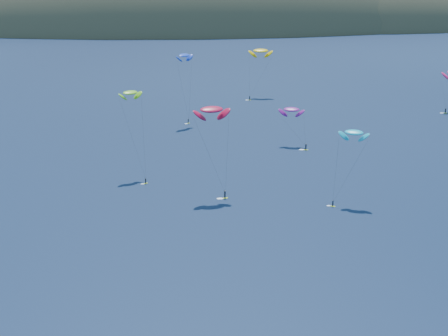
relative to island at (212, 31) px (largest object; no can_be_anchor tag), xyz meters
name	(u,v)px	position (x,y,z in m)	size (l,w,h in m)	color
island	(212,31)	(0.00, 0.00, 0.00)	(730.00, 300.00, 210.00)	#3D3526
kitesurfer_3	(130,93)	(-54.89, -457.47, 34.92)	(8.16, 13.77, 26.14)	#E8FF1C
kitesurfer_4	(184,55)	(-37.77, -399.66, 36.66)	(8.14, 7.78, 28.15)	#E8FF1C
kitesurfer_5	(354,133)	(3.47, -484.98, 29.30)	(10.37, 7.76, 20.67)	#E8FF1C
kitesurfer_6	(292,110)	(-2.51, -432.46, 22.88)	(9.18, 10.98, 14.51)	#E8FF1C
kitesurfer_9	(212,110)	(-32.67, -476.77, 34.13)	(10.08, 7.86, 26.09)	#E8FF1C
kitesurfer_11	(261,51)	(-1.90, -353.33, 31.31)	(12.31, 13.42, 23.51)	#E8FF1C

